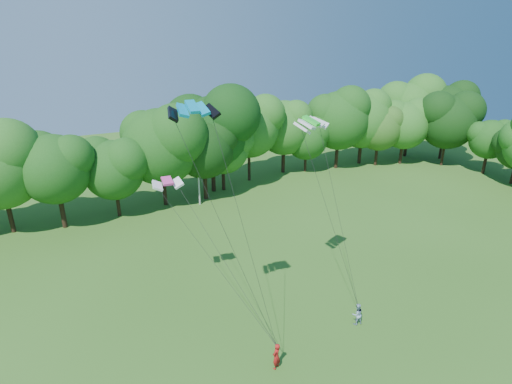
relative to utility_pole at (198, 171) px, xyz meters
name	(u,v)px	position (x,y,z in m)	size (l,w,h in m)	color
utility_pole	(198,171)	(0.00, 0.00, 0.00)	(1.67, 0.21, 8.33)	#ADACA4
kite_flyer_left	(276,356)	(-4.83, -27.06, -3.38)	(0.66, 0.43, 1.80)	#AF1816
kite_flyer_right	(357,314)	(2.31, -26.15, -3.45)	(0.81, 0.63, 1.66)	#8BA6C1
kite_teal	(192,107)	(-8.33, -24.16, 11.57)	(2.54, 1.22, 0.57)	#0582AA
kite_green	(311,121)	(0.56, -21.89, 9.71)	(2.94, 2.16, 0.58)	#20D92A
kite_pink	(167,181)	(-8.30, -17.80, 5.66)	(2.12, 1.12, 0.40)	#D53B91
tree_back_center	(211,120)	(3.27, 3.59, 5.21)	(10.45, 10.45, 15.20)	#2F2212
tree_back_east	(380,122)	(30.85, 2.54, 2.67)	(7.65, 7.65, 11.13)	#331F14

